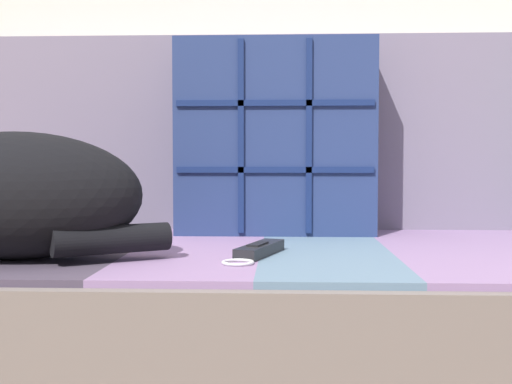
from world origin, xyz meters
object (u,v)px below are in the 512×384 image
at_px(game_remote_far, 258,250).
at_px(couch, 381,357).
at_px(sleeping_cat, 8,199).
at_px(throw_pillow_quilted, 275,138).

bearing_deg(game_remote_far, couch, 32.46).
bearing_deg(game_remote_far, sleeping_cat, -172.19).
xyz_separation_m(throw_pillow_quilted, game_remote_far, (-0.02, -0.32, -0.19)).
bearing_deg(throw_pillow_quilted, sleeping_cat, -137.73).
bearing_deg(couch, sleeping_cat, -162.34).
xyz_separation_m(couch, throw_pillow_quilted, (-0.20, 0.18, 0.41)).
distance_m(sleeping_cat, game_remote_far, 0.40).
bearing_deg(throw_pillow_quilted, game_remote_far, -94.15).
bearing_deg(sleeping_cat, couch, 17.66).
relative_size(throw_pillow_quilted, game_remote_far, 2.08).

